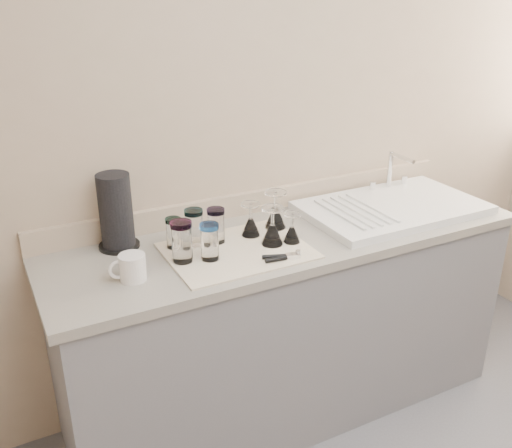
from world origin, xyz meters
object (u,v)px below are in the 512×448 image
sink_unit (392,207)px  goblet_front_left (272,232)px  tumbler_purple (216,225)px  goblet_back_left (251,224)px  tumbler_magenta (182,241)px  paper_towel_roll (116,212)px  goblet_back_right (275,215)px  can_opener (282,257)px  white_mug (132,268)px  tumbler_cyan (194,227)px  tumbler_blue (210,241)px  goblet_front_right (292,232)px  tumbler_teal (174,233)px

sink_unit → goblet_front_left: sink_unit is taller
tumbler_purple → goblet_back_left: 0.16m
sink_unit → tumbler_magenta: 1.05m
goblet_front_left → paper_towel_roll: 0.62m
goblet_back_right → can_opener: bearing=-114.3°
white_mug → tumbler_purple: bearing=19.5°
paper_towel_roll → tumbler_purple: bearing=-22.8°
tumbler_cyan → goblet_front_left: size_ratio=0.94×
tumbler_blue → goblet_front_right: bearing=-1.8°
tumbler_blue → goblet_back_right: size_ratio=0.89×
tumbler_teal → can_opener: 0.44m
goblet_front_right → paper_towel_roll: bearing=155.2°
tumbler_purple → paper_towel_roll: bearing=157.2°
can_opener → tumbler_purple: bearing=121.5°
tumbler_teal → tumbler_purple: (0.17, -0.03, 0.01)m
tumbler_purple → goblet_back_right: bearing=3.8°
tumbler_teal → can_opener: tumbler_teal is taller
sink_unit → tumbler_blue: bearing=-175.2°
can_opener → goblet_front_right: bearing=46.5°
goblet_front_right → goblet_back_left: bearing=131.1°
goblet_front_right → white_mug: (-0.66, 0.00, -0.00)m
tumbler_teal → can_opener: size_ratio=0.85×
tumbler_cyan → tumbler_magenta: tumbler_magenta is taller
paper_towel_roll → can_opener: bearing=-38.4°
sink_unit → goblet_front_right: (-0.59, -0.09, 0.03)m
tumbler_blue → goblet_back_right: goblet_back_right is taller
can_opener → paper_towel_roll: paper_towel_roll is taller
goblet_back_left → tumbler_magenta: bearing=-164.7°
goblet_front_left → goblet_front_right: bearing=-12.4°
tumbler_cyan → goblet_front_right: 0.39m
tumbler_blue → goblet_front_right: (0.35, -0.01, -0.03)m
tumbler_magenta → goblet_front_left: 0.37m
sink_unit → goblet_front_left: (-0.67, -0.07, 0.04)m
goblet_back_left → goblet_front_left: 0.12m
tumbler_cyan → sink_unit: bearing=-4.1°
paper_towel_roll → tumbler_cyan: bearing=-25.7°
can_opener → paper_towel_roll: 0.67m
tumbler_purple → white_mug: (-0.39, -0.14, -0.03)m
paper_towel_roll → goblet_front_left: bearing=-26.4°
tumbler_cyan → goblet_front_left: goblet_front_left is taller
goblet_front_left → goblet_front_right: goblet_front_left is taller
sink_unit → white_mug: 1.26m
goblet_front_left → can_opener: 0.15m
goblet_front_right → can_opener: size_ratio=0.85×
tumbler_purple → tumbler_magenta: bearing=-152.0°
sink_unit → goblet_back_right: (-0.58, 0.07, 0.04)m
tumbler_cyan → paper_towel_roll: 0.31m
goblet_front_right → paper_towel_roll: (-0.63, 0.29, 0.10)m
white_mug → paper_towel_roll: (0.03, 0.29, 0.10)m
sink_unit → tumbler_cyan: sink_unit is taller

